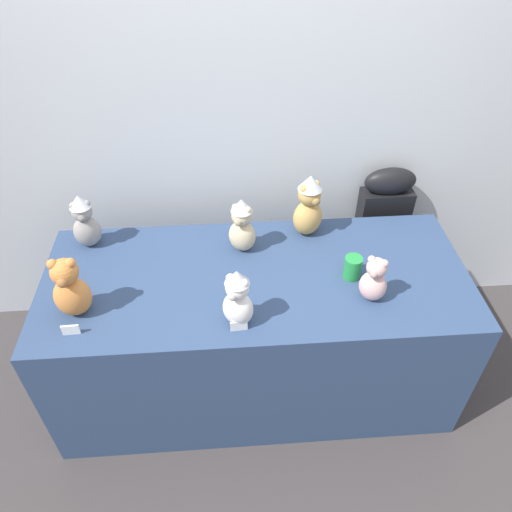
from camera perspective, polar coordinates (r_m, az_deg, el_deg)
ground_plane at (r=2.69m, az=0.41°, el=-18.38°), size 10.00×10.00×0.00m
wall_back at (r=2.49m, az=-1.15°, el=16.95°), size 7.00×0.08×2.60m
display_table at (r=2.51m, az=0.00°, el=-8.87°), size 1.95×0.81×0.79m
instrument_case at (r=2.94m, az=14.02°, el=1.61°), size 0.28×0.13×1.00m
teddy_bear_blush at (r=2.11m, az=13.64°, el=-2.78°), size 0.15×0.15×0.23m
teddy_bear_ginger at (r=2.11m, az=-20.93°, el=-3.61°), size 0.15×0.14×0.29m
teddy_bear_sand at (r=2.28m, az=-1.66°, el=3.56°), size 0.17×0.16×0.29m
teddy_bear_honey at (r=2.38m, az=6.18°, el=5.83°), size 0.19×0.18×0.33m
teddy_bear_ash at (r=2.44m, az=-19.42°, el=3.83°), size 0.15×0.13×0.29m
teddy_bear_snow at (r=1.93m, az=-2.17°, el=-4.96°), size 0.17×0.16×0.28m
party_cup_green at (r=2.23m, az=11.24°, el=-1.33°), size 0.08×0.08×0.11m
name_card_front_left at (r=2.11m, az=-20.88°, el=-8.08°), size 0.07×0.01×0.05m
name_card_front_middle at (r=1.99m, az=-2.02°, el=-8.18°), size 0.07×0.01×0.05m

